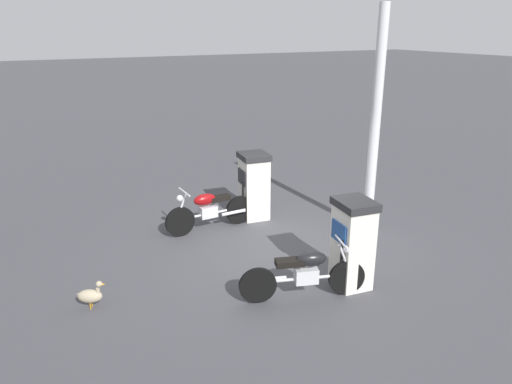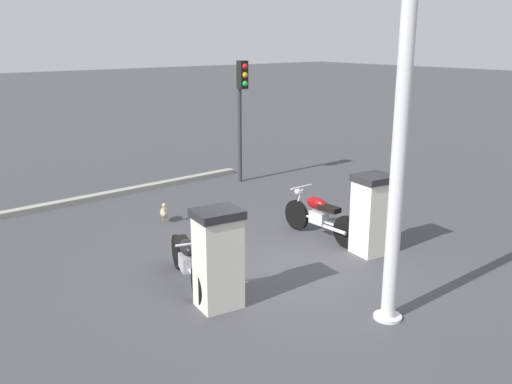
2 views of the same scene
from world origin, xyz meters
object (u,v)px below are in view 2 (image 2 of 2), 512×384
Objects in this scene: canopy_support_pole at (398,169)px; fuel_pump_far at (218,258)px; fuel_pump_near at (372,214)px; motorcycle_far_pump at (187,259)px; motorcycle_near_pump at (319,216)px; wandering_duck at (164,212)px; roadside_traffic_light at (241,100)px.

fuel_pump_far is at bearing 42.86° from canopy_support_pole.
canopy_support_pole is (-1.78, -1.66, 1.41)m from fuel_pump_far.
fuel_pump_near is 3.38m from fuel_pump_far.
fuel_pump_near is 0.76× the size of motorcycle_far_pump.
motorcycle_near_pump reaches higher than wandering_duck.
wandering_duck is (3.91, 2.09, -0.53)m from fuel_pump_near.
roadside_traffic_light reaches higher than motorcycle_near_pump.
canopy_support_pole is (-7.40, 2.99, -0.07)m from roadside_traffic_light.
motorcycle_far_pump is 3.28m from wandering_duck.
canopy_support_pole reaches higher than fuel_pump_near.
roadside_traffic_light is at bearing -22.02° from canopy_support_pole.
fuel_pump_near is 0.99× the size of fuel_pump_far.
motorcycle_far_pump is at bearing 135.51° from roadside_traffic_light.
canopy_support_pole is at bearing 136.00° from fuel_pump_near.
canopy_support_pole reaches higher than roadside_traffic_light.
motorcycle_far_pump is at bearing 75.18° from fuel_pump_near.
fuel_pump_near reaches higher than motorcycle_near_pump.
wandering_duck is 4.27m from roadside_traffic_light.
motorcycle_near_pump is at bearing 162.00° from roadside_traffic_light.
roadside_traffic_light is 7.98m from canopy_support_pole.
motorcycle_near_pump is 3.73m from canopy_support_pole.
canopy_support_pole is (-5.69, -0.36, 1.94)m from wandering_duck.
fuel_pump_near is 1.20m from motorcycle_near_pump.
roadside_traffic_light is 0.72× the size of canopy_support_pole.
roadside_traffic_light is (4.72, -4.64, 1.78)m from motorcycle_far_pump.
canopy_support_pole reaches higher than fuel_pump_far.
motorcycle_far_pump is at bearing 31.59° from canopy_support_pole.
motorcycle_near_pump is at bearing -70.21° from fuel_pump_far.
motorcycle_far_pump is 0.60× the size of roadside_traffic_light.
motorcycle_far_pump is (0.89, 3.37, -0.29)m from fuel_pump_near.
roadside_traffic_light is at bearing -12.73° from fuel_pump_near.
fuel_pump_far is at bearing 109.79° from motorcycle_near_pump.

